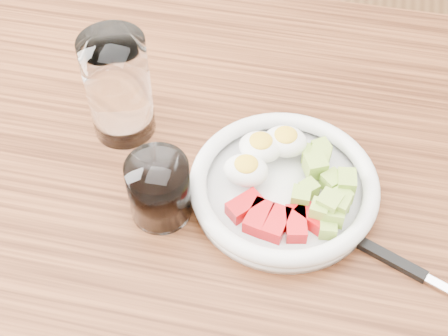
{
  "coord_description": "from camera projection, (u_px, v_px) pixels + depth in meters",
  "views": [
    {
      "loc": [
        0.1,
        -0.5,
        1.44
      ],
      "look_at": [
        -0.01,
        0.01,
        0.8
      ],
      "focal_mm": 50.0,
      "sensor_mm": 36.0,
      "label": 1
    }
  ],
  "objects": [
    {
      "name": "coffee_glass",
      "position": [
        159.0,
        190.0,
        0.79
      ],
      "size": [
        0.08,
        0.08,
        0.09
      ],
      "color": "white",
      "rests_on": "dining_table"
    },
    {
      "name": "fork",
      "position": [
        409.0,
        269.0,
        0.76
      ],
      "size": [
        0.21,
        0.1,
        0.01
      ],
      "color": "black",
      "rests_on": "dining_table"
    },
    {
      "name": "water_glass",
      "position": [
        118.0,
        87.0,
        0.85
      ],
      "size": [
        0.09,
        0.09,
        0.16
      ],
      "primitive_type": "cylinder",
      "color": "white",
      "rests_on": "dining_table"
    },
    {
      "name": "dining_table",
      "position": [
        229.0,
        230.0,
        0.92
      ],
      "size": [
        1.5,
        0.9,
        0.77
      ],
      "color": "brown",
      "rests_on": "ground"
    },
    {
      "name": "bowl",
      "position": [
        284.0,
        184.0,
        0.82
      ],
      "size": [
        0.25,
        0.25,
        0.06
      ],
      "color": "white",
      "rests_on": "dining_table"
    }
  ]
}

